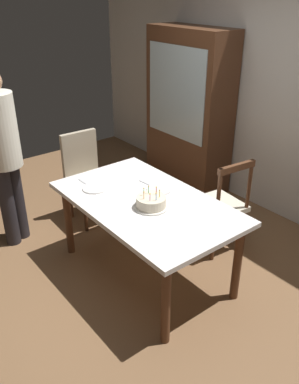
{
  "coord_description": "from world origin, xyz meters",
  "views": [
    {
      "loc": [
        2.3,
        -1.78,
        2.33
      ],
      "look_at": [
        0.05,
        0.0,
        0.84
      ],
      "focal_mm": 37.85,
      "sensor_mm": 36.0,
      "label": 1
    }
  ],
  "objects_px": {
    "chair_spindle_back": "(219,206)",
    "chair_upholstered": "(86,172)",
    "birthday_cake": "(151,202)",
    "plate_near_celebrant": "(95,188)",
    "person_celebrant": "(3,151)",
    "dining_table": "(146,210)",
    "china_cabinet": "(189,111)",
    "plate_far_side": "(160,189)"
  },
  "relations": [
    {
      "from": "birthday_cake",
      "to": "person_celebrant",
      "type": "bearing_deg",
      "value": -153.95
    },
    {
      "from": "chair_spindle_back",
      "to": "person_celebrant",
      "type": "bearing_deg",
      "value": -132.18
    },
    {
      "from": "china_cabinet",
      "to": "chair_spindle_back",
      "type": "bearing_deg",
      "value": -31.17
    },
    {
      "from": "plate_near_celebrant",
      "to": "china_cabinet",
      "type": "xyz_separation_m",
      "value": [
        -0.71,
        1.77,
        0.21
      ]
    },
    {
      "from": "plate_near_celebrant",
      "to": "plate_far_side",
      "type": "bearing_deg",
      "value": 49.7
    },
    {
      "from": "birthday_cake",
      "to": "chair_upholstered",
      "type": "bearing_deg",
      "value": 173.49
    },
    {
      "from": "birthday_cake",
      "to": "chair_spindle_back",
      "type": "height_order",
      "value": "chair_spindle_back"
    },
    {
      "from": "chair_spindle_back",
      "to": "china_cabinet",
      "type": "distance_m",
      "value": 1.56
    },
    {
      "from": "birthday_cake",
      "to": "chair_spindle_back",
      "type": "distance_m",
      "value": 0.89
    },
    {
      "from": "plate_near_celebrant",
      "to": "dining_table",
      "type": "bearing_deg",
      "value": 25.75
    },
    {
      "from": "birthday_cake",
      "to": "plate_near_celebrant",
      "type": "relative_size",
      "value": 1.27
    },
    {
      "from": "birthday_cake",
      "to": "plate_far_side",
      "type": "height_order",
      "value": "birthday_cake"
    },
    {
      "from": "chair_upholstered",
      "to": "dining_table",
      "type": "bearing_deg",
      "value": -5.5
    },
    {
      "from": "chair_spindle_back",
      "to": "chair_upholstered",
      "type": "bearing_deg",
      "value": -152.62
    },
    {
      "from": "birthday_cake",
      "to": "plate_near_celebrant",
      "type": "distance_m",
      "value": 0.59
    },
    {
      "from": "plate_near_celebrant",
      "to": "plate_far_side",
      "type": "height_order",
      "value": "same"
    },
    {
      "from": "chair_spindle_back",
      "to": "chair_upholstered",
      "type": "distance_m",
      "value": 1.47
    },
    {
      "from": "plate_far_side",
      "to": "chair_upholstered",
      "type": "relative_size",
      "value": 0.23
    },
    {
      "from": "chair_upholstered",
      "to": "person_celebrant",
      "type": "relative_size",
      "value": 0.57
    },
    {
      "from": "birthday_cake",
      "to": "person_celebrant",
      "type": "xyz_separation_m",
      "value": [
        -1.35,
        -0.66,
        0.18
      ]
    },
    {
      "from": "chair_upholstered",
      "to": "person_celebrant",
      "type": "bearing_deg",
      "value": -92.78
    },
    {
      "from": "plate_near_celebrant",
      "to": "person_celebrant",
      "type": "bearing_deg",
      "value": -148.76
    },
    {
      "from": "dining_table",
      "to": "chair_upholstered",
      "type": "distance_m",
      "value": 1.2
    },
    {
      "from": "chair_spindle_back",
      "to": "person_celebrant",
      "type": "relative_size",
      "value": 0.57
    },
    {
      "from": "chair_spindle_back",
      "to": "person_celebrant",
      "type": "distance_m",
      "value": 2.06
    },
    {
      "from": "plate_far_side",
      "to": "china_cabinet",
      "type": "height_order",
      "value": "china_cabinet"
    },
    {
      "from": "plate_far_side",
      "to": "person_celebrant",
      "type": "bearing_deg",
      "value": -141.82
    },
    {
      "from": "plate_far_side",
      "to": "china_cabinet",
      "type": "distance_m",
      "value": 1.73
    },
    {
      "from": "chair_spindle_back",
      "to": "plate_far_side",
      "type": "bearing_deg",
      "value": -108.4
    },
    {
      "from": "chair_upholstered",
      "to": "china_cabinet",
      "type": "distance_m",
      "value": 1.5
    },
    {
      "from": "dining_table",
      "to": "plate_far_side",
      "type": "height_order",
      "value": "plate_far_side"
    },
    {
      "from": "birthday_cake",
      "to": "person_celebrant",
      "type": "distance_m",
      "value": 1.51
    },
    {
      "from": "dining_table",
      "to": "birthday_cake",
      "type": "xyz_separation_m",
      "value": [
        0.11,
        -0.03,
        0.13
      ]
    },
    {
      "from": "plate_far_side",
      "to": "chair_upholstered",
      "type": "height_order",
      "value": "chair_upholstered"
    },
    {
      "from": "birthday_cake",
      "to": "plate_far_side",
      "type": "xyz_separation_m",
      "value": [
        -0.19,
        0.25,
        -0.04
      ]
    },
    {
      "from": "plate_far_side",
      "to": "plate_near_celebrant",
      "type": "bearing_deg",
      "value": -130.3
    },
    {
      "from": "chair_upholstered",
      "to": "plate_near_celebrant",
      "type": "bearing_deg",
      "value": -23.6
    },
    {
      "from": "chair_upholstered",
      "to": "birthday_cake",
      "type": "bearing_deg",
      "value": -6.51
    },
    {
      "from": "dining_table",
      "to": "chair_upholstered",
      "type": "xyz_separation_m",
      "value": [
        -1.19,
        0.11,
        -0.12
      ]
    },
    {
      "from": "chair_spindle_back",
      "to": "china_cabinet",
      "type": "bearing_deg",
      "value": 148.83
    },
    {
      "from": "dining_table",
      "to": "plate_near_celebrant",
      "type": "distance_m",
      "value": 0.5
    },
    {
      "from": "chair_spindle_back",
      "to": "chair_upholstered",
      "type": "xyz_separation_m",
      "value": [
        -1.3,
        -0.68,
        0.07
      ]
    }
  ]
}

